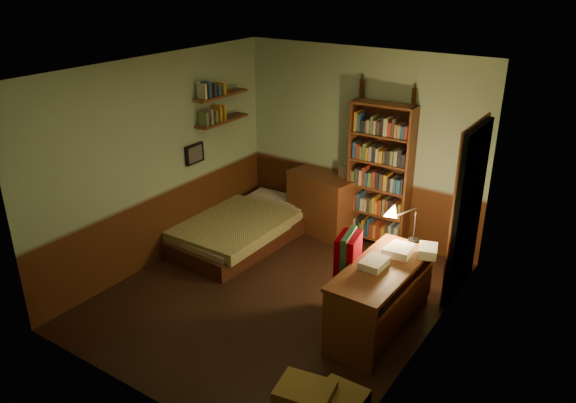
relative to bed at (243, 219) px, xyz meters
The scene contains 23 objects.
floor 1.54m from the bed, 37.65° to the right, with size 3.50×4.00×0.02m, color black.
ceiling 2.75m from the bed, 37.65° to the right, with size 3.50×4.00×0.02m, color silver.
wall_back 1.89m from the bed, 42.53° to the left, with size 3.50×0.02×2.60m, color #8DA987.
wall_left 1.47m from the bed, 121.83° to the right, with size 0.02×4.00×2.60m, color #8DA987.
wall_right 3.24m from the bed, 17.29° to the right, with size 0.02×4.00×2.60m, color #8DA987.
wall_front 3.31m from the bed, 67.88° to the right, with size 3.50×0.02×2.60m, color #8DA987.
doorway 3.02m from the bed, ahead, with size 0.06×0.90×2.00m, color black.
door_trim 2.98m from the bed, ahead, with size 0.02×0.98×2.08m, color #391B0F.
bed is the anchor object (origin of this frame).
dresser 1.15m from the bed, 47.74° to the left, with size 0.98×0.49×0.87m, color #5A2E17.
mini_stereo 1.62m from the bed, 40.83° to the left, with size 0.27×0.21×0.15m, color #B2B2B7.
bookshelf 1.94m from the bed, 30.73° to the left, with size 0.84×0.26×1.96m, color #5A2E17.
bottle_left 2.37m from the bed, 41.04° to the left, with size 0.07×0.07×0.24m, color black.
bottle_right 2.79m from the bed, 28.62° to the left, with size 0.05×0.05×0.21m, color black.
desk 2.60m from the bed, 19.20° to the right, with size 0.59×1.41×0.76m, color #5A2E17.
paper_stack 2.82m from the bed, ahead, with size 0.19×0.26×0.10m, color silver.
desk_lamp 2.63m from the bed, ahead, with size 0.20×0.20×0.66m, color black.
office_chair 2.38m from the bed, 18.92° to the right, with size 0.57×0.50×1.14m, color #2D5D3C.
red_jacket 2.42m from the bed, 26.14° to the right, with size 0.20×0.37×0.44m, color #9E000E.
wall_shelf_lower 1.38m from the bed, 158.01° to the left, with size 0.20×0.90×0.03m, color #5A2E17.
wall_shelf_upper 1.71m from the bed, 158.01° to the left, with size 0.20×0.90×0.03m, color #5A2E17.
framed_picture 1.13m from the bed, 149.02° to the right, with size 0.04×0.32×0.26m, color black.
cardboard_box_a 3.44m from the bed, 43.47° to the right, with size 0.46×0.37×0.34m, color olive.
Camera 1 is at (3.22, -4.57, 3.59)m, focal length 35.00 mm.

